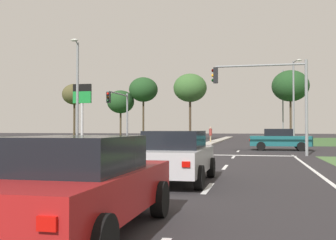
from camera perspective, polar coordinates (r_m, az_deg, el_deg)
name	(u,v)px	position (r m, az deg, el deg)	size (l,w,h in m)	color
ground_plane	(194,149)	(31.68, 3.67, -4.07)	(200.00, 200.00, 0.00)	#282628
grass_verge_far_left	(50,139)	(63.48, -16.17, -2.59)	(35.00, 35.00, 0.01)	#2D4C28
median_island_near	(105,176)	(13.26, -8.88, -7.74)	(1.20, 22.00, 0.14)	gray
median_island_far	(221,140)	(56.51, 7.49, -2.74)	(1.20, 36.00, 0.14)	#ADA89E
lane_dash_second	(208,188)	(10.91, 5.64, -9.51)	(0.14, 2.00, 0.01)	silver
lane_dash_third	(225,167)	(16.85, 8.03, -6.57)	(0.14, 2.00, 0.01)	silver
lane_dash_fourth	(233,157)	(22.82, 9.16, -5.16)	(0.14, 2.00, 0.01)	silver
lane_dash_fifth	(238,151)	(28.80, 9.82, -4.33)	(0.14, 2.00, 0.01)	silver
edge_line_right	(326,180)	(13.54, 21.32, -7.81)	(0.14, 24.00, 0.01)	silver
stop_bar_near	(240,155)	(24.36, 10.07, -4.91)	(6.40, 0.50, 0.01)	silver
crosswalk_bar_near	(90,152)	(28.42, -10.86, -4.37)	(0.70, 2.80, 0.01)	silver
crosswalk_bar_second	(106,152)	(27.98, -8.69, -4.43)	(0.70, 2.80, 0.01)	silver
crosswalk_bar_third	(122,152)	(27.59, -6.45, -4.48)	(0.70, 2.80, 0.01)	silver
crosswalk_bar_fourth	(139,152)	(27.25, -4.15, -4.53)	(0.70, 2.80, 0.01)	silver
crosswalk_bar_fifth	(155,152)	(26.94, -1.80, -4.57)	(0.70, 2.80, 0.01)	silver
car_teal_near	(280,139)	(30.80, 15.42, -2.62)	(4.37, 2.07, 1.57)	#19565B
car_red_second	(79,184)	(6.24, -12.33, -8.79)	(1.99, 4.42, 1.47)	#A31919
car_silver_third	(176,156)	(11.98, 1.15, -5.07)	(1.97, 4.35, 1.51)	#B7B7BC
traffic_signal_near_right	(270,89)	(24.81, 14.09, 4.22)	(5.61, 0.32, 5.60)	gray
traffic_signal_far_left	(120,108)	(37.88, -6.75, 1.75)	(0.32, 5.50, 5.03)	gray
street_lamp_second	(77,89)	(31.99, -12.64, 4.30)	(0.92, 1.96, 8.24)	gray
street_lamp_third	(294,97)	(46.33, 17.29, 3.10)	(0.78, 2.25, 8.95)	gray
street_lamp_fourth	(283,101)	(65.04, 15.84, 2.61)	(0.69, 2.08, 10.64)	gray
pedestrian_at_median	(211,133)	(44.07, 5.99, -1.80)	(0.34, 0.34, 1.64)	#9E8966
fuel_price_totem	(82,101)	(39.19, -11.96, 2.69)	(1.80, 0.24, 5.79)	silver
treeline_near	(74,95)	(71.34, -13.01, 3.49)	(4.17, 4.17, 9.22)	#423323
treeline_second	(121,102)	(65.15, -6.66, 2.53)	(4.31, 4.31, 7.68)	#423323
treeline_third	(143,90)	(63.50, -3.48, 4.26)	(4.50, 4.50, 9.59)	#423323
treeline_fourth	(190,88)	(59.83, 3.12, 4.51)	(4.89, 4.89, 9.66)	#423323
treeline_fifth	(290,86)	(61.93, 16.81, 4.59)	(5.36, 5.36, 10.09)	#423323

